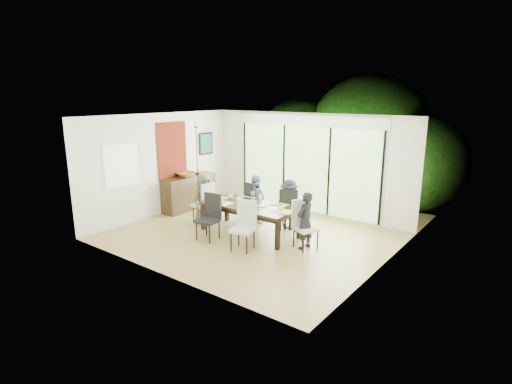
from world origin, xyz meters
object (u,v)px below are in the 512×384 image
Objects in this scene: chair_left_end at (203,202)px; chair_near_left at (208,217)px; person_right_end at (305,221)px; vase at (253,202)px; cup_c at (281,207)px; person_far_left at (256,198)px; table_top at (249,206)px; laptop at (219,199)px; cup_a at (231,197)px; chair_near_right at (243,226)px; bowl at (186,175)px; person_far_right at (289,205)px; sideboard at (189,193)px; person_left_end at (203,199)px; chair_right_end at (306,225)px; chair_far_left at (256,202)px; chair_far_right at (290,208)px; cup_b at (252,205)px.

chair_left_end is 1.33m from chair_near_left.
person_right_end is (2.98, -0.00, 0.09)m from chair_left_end.
cup_c is (0.75, 0.05, -0.01)m from vase.
chair_near_left is at bearing 92.66° from person_far_left.
laptop reaches higher than table_top.
cup_a is at bearing 104.47° from chair_left_end.
chair_near_left is 8.87× the size of cup_a.
person_far_left is at bearing 106.07° from chair_near_right.
person_far_left reaches higher than bowl.
person_far_right reaches higher than sideboard.
person_left_end is 0.72× the size of sideboard.
chair_right_end is at bearing 161.29° from person_far_left.
bowl is (-1.14, 0.51, 0.49)m from chair_left_end.
chair_far_left is 1.72m from chair_near_left.
cup_a is (-1.25, -0.70, 0.23)m from chair_far_right.
chair_near_left is at bearing 33.88° from chair_far_right.
sideboard is at bearing 23.02° from chair_far_left.
person_right_end reaches higher than bowl.
chair_near_right is 1.70m from person_far_right.
vase is at bearing -11.68° from sideboard.
cup_c is 0.07× the size of sideboard.
cup_a is (-0.25, -0.68, 0.14)m from person_far_left.
vase is (1.53, 0.05, 0.16)m from person_left_end.
cup_c is (1.25, -0.75, 0.23)m from chair_far_left.
person_left_end and person_right_end have the same top height.
bowl is at bearing 143.21° from chair_near_right.
cup_c is at bearing -82.77° from person_left_end.
chair_far_left is 1.34m from person_left_end.
cup_c is 3.49m from sideboard.
chair_near_right is 1.31m from person_right_end.
person_far_left reaches higher than chair_near_left.
person_left_end reaches higher than cup_a.
chair_near_left is at bearing -34.57° from sideboard.
cup_a is at bearing 94.14° from chair_near_left.
chair_left_end is 0.62× the size of sideboard.
chair_right_end is 9.17× the size of vase.
chair_far_right is 1.00× the size of chair_near_left.
bowl is at bearing 71.17° from person_left_end.
chair_left_end is at bearing 132.02° from chair_near_left.
chair_left_end is 0.85× the size of person_right_end.
sideboard is at bearing 149.46° from laptop.
laptop is (-2.33, -0.10, 0.11)m from person_right_end.
person_right_end is 12.90× the size of cup_b.
bowl is (-3.44, 0.41, 0.25)m from cup_c.
person_left_end is 1.00× the size of person_far_right.
sideboard is 3.36× the size of bowl.
table_top is 2.18× the size of chair_near_right.
person_far_right is at bearing 28.55° from cup_a.
table_top is 1.86× the size of person_far_right.
person_far_right is 10.75× the size of vase.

